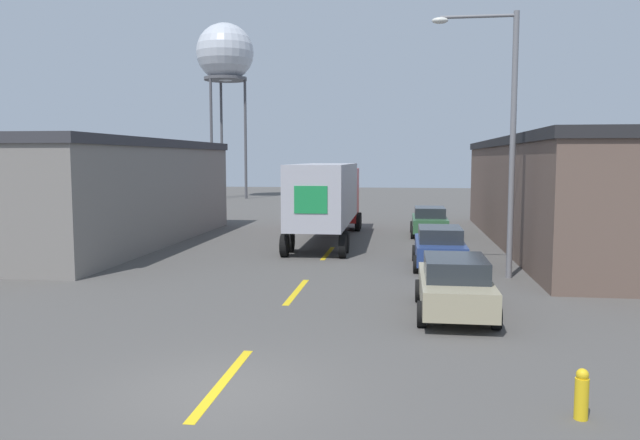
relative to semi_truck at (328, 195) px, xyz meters
name	(u,v)px	position (x,y,z in m)	size (l,w,h in m)	color
ground_plane	(215,392)	(0.52, -20.93, -2.36)	(160.00, 160.00, 0.00)	#4C4947
road_centerline	(297,291)	(0.52, -12.38, -2.35)	(0.20, 19.93, 0.01)	gold
warehouse_left	(82,192)	(-11.91, -2.56, 0.20)	(9.48, 18.59, 5.10)	slate
warehouse_right	(617,192)	(13.90, -0.07, 0.23)	(11.36, 24.13, 5.17)	brown
semi_truck	(328,195)	(0.00, 0.00, 0.00)	(2.90, 12.84, 3.92)	#B21919
parked_car_right_near	(455,285)	(5.22, -14.67, -1.54)	(2.03, 4.48, 1.57)	tan
parked_car_right_far	(429,221)	(5.22, 2.66, -1.54)	(2.03, 4.48, 1.57)	#2D5B38
parked_car_right_mid	(440,246)	(5.22, -7.28, -1.54)	(2.03, 4.48, 1.57)	navy
water_tower	(225,54)	(-14.68, 32.27, 12.55)	(5.90, 5.90, 18.05)	#47474C
street_lamp	(504,127)	(7.21, -9.14, 2.92)	(2.92, 0.32, 9.15)	slate
fire_hydrant	(582,394)	(6.71, -21.29, -1.94)	(0.22, 0.22, 0.84)	gold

